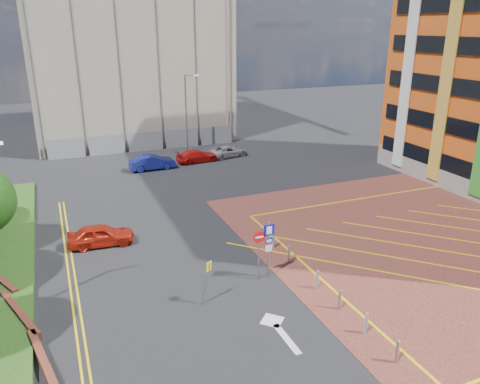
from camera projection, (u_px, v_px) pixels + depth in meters
ground at (267, 288)px, 23.82m from camera, size 140.00×140.00×0.00m
forecourt at (472, 242)px, 28.83m from camera, size 26.00×26.00×0.02m
retaining_wall at (14, 315)px, 21.26m from camera, size 6.06×20.33×0.40m
lamp_back at (187, 110)px, 48.20m from camera, size 1.53×0.16×8.00m
sign_cluster at (265, 245)px, 24.13m from camera, size 1.17×0.12×3.20m
warning_sign at (206, 277)px, 22.02m from camera, size 0.62×0.39×2.25m
bollard_row at (324, 287)px, 23.03m from camera, size 0.14×11.14×0.90m
construction_building at (123, 40)px, 54.96m from camera, size 21.20×19.20×22.00m
construction_fence at (155, 141)px, 49.97m from camera, size 21.60×0.06×2.00m
car_red_left at (101, 235)px, 28.26m from camera, size 4.02×1.87×1.33m
car_blue_back at (152, 162)px, 43.23m from camera, size 4.24×1.60×1.38m
car_red_back at (197, 156)px, 45.66m from camera, size 4.28×2.05×1.20m
car_silver_back at (228, 151)px, 47.53m from camera, size 4.27×2.61×1.11m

